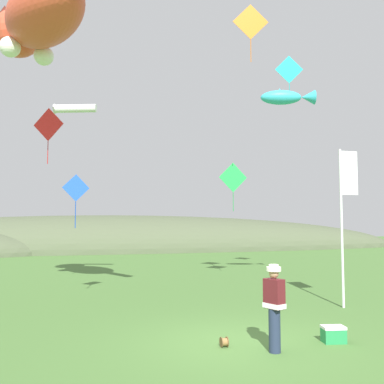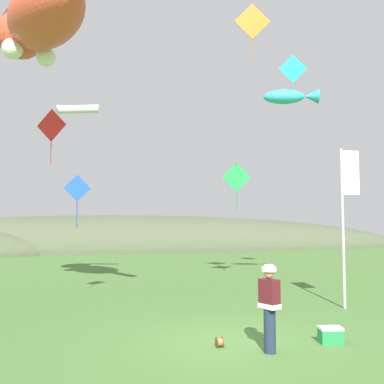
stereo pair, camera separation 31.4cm
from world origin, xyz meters
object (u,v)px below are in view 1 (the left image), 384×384
(picnic_cooler, at_px, (333,334))
(kite_diamond_red, at_px, (48,125))
(festival_banner_pole, at_px, (345,203))
(kite_fish_windsock, at_px, (287,97))
(kite_spool, at_px, (224,342))
(kite_diamond_green, at_px, (233,178))
(kite_giant_cat, at_px, (38,20))
(festival_attendant, at_px, (274,305))
(kite_diamond_orange, at_px, (251,22))
(kite_diamond_blue, at_px, (76,189))
(kite_diamond_teal, at_px, (289,70))
(kite_tube_streamer, at_px, (74,109))

(picnic_cooler, distance_m, kite_diamond_red, 12.83)
(festival_banner_pole, distance_m, kite_fish_windsock, 6.82)
(kite_spool, bearing_deg, kite_diamond_green, 68.49)
(kite_diamond_green, bearing_deg, kite_giant_cat, -153.62)
(festival_attendant, height_order, kite_diamond_orange, kite_diamond_orange)
(kite_diamond_green, relative_size, kite_diamond_blue, 1.26)
(festival_attendant, height_order, picnic_cooler, festival_attendant)
(kite_diamond_red, distance_m, kite_diamond_orange, 8.85)
(kite_fish_windsock, relative_size, kite_diamond_teal, 1.08)
(picnic_cooler, height_order, kite_diamond_orange, kite_diamond_orange)
(kite_diamond_red, distance_m, kite_diamond_blue, 3.79)
(kite_fish_windsock, relative_size, kite_diamond_blue, 1.33)
(kite_tube_streamer, height_order, kite_diamond_green, kite_tube_streamer)
(kite_diamond_orange, distance_m, kite_diamond_blue, 9.21)
(kite_diamond_green, bearing_deg, kite_tube_streamer, 177.17)
(festival_banner_pole, relative_size, kite_tube_streamer, 2.59)
(picnic_cooler, relative_size, kite_diamond_green, 0.23)
(festival_banner_pole, bearing_deg, festival_attendant, -139.28)
(festival_banner_pole, xyz_separation_m, kite_fish_windsock, (0.54, 4.78, 4.83))
(kite_diamond_red, bearing_deg, kite_diamond_orange, -18.55)
(picnic_cooler, xyz_separation_m, kite_diamond_blue, (-5.58, 6.53, 3.60))
(kite_diamond_orange, relative_size, kite_diamond_blue, 1.26)
(picnic_cooler, distance_m, kite_diamond_orange, 12.10)
(kite_diamond_blue, bearing_deg, kite_diamond_teal, 18.69)
(kite_tube_streamer, bearing_deg, kite_giant_cat, -104.57)
(kite_tube_streamer, bearing_deg, kite_spool, -72.54)
(picnic_cooler, bearing_deg, kite_tube_streamer, 118.05)
(festival_attendant, xyz_separation_m, kite_diamond_red, (-5.12, 9.29, 5.51))
(festival_banner_pole, xyz_separation_m, kite_giant_cat, (-9.59, 2.89, 6.15))
(festival_attendant, distance_m, kite_diamond_green, 11.80)
(festival_attendant, bearing_deg, kite_diamond_green, 73.84)
(kite_diamond_teal, bearing_deg, festival_banner_pole, -103.70)
(kite_fish_windsock, height_order, kite_diamond_teal, kite_diamond_teal)
(kite_diamond_red, relative_size, kite_diamond_green, 0.97)
(festival_attendant, distance_m, kite_diamond_orange, 11.85)
(kite_spool, relative_size, kite_diamond_red, 0.10)
(kite_spool, bearing_deg, kite_tube_streamer, 107.46)
(kite_fish_windsock, bearing_deg, festival_banner_pole, -96.45)
(festival_banner_pole, distance_m, kite_diamond_green, 7.33)
(kite_giant_cat, height_order, kite_tube_streamer, kite_giant_cat)
(kite_spool, height_order, kite_diamond_teal, kite_diamond_teal)
(festival_attendant, distance_m, festival_banner_pole, 6.04)
(kite_tube_streamer, bearing_deg, kite_diamond_blue, -87.89)
(picnic_cooler, relative_size, kite_giant_cat, 0.08)
(festival_banner_pole, relative_size, kite_giant_cat, 0.72)
(picnic_cooler, distance_m, kite_diamond_blue, 9.31)
(kite_tube_streamer, distance_m, kite_diamond_orange, 8.33)
(kite_tube_streamer, xyz_separation_m, kite_diamond_blue, (0.16, -4.25, -3.87))
(kite_diamond_teal, bearing_deg, kite_giant_cat, -161.96)
(kite_fish_windsock, bearing_deg, picnic_cooler, -111.59)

